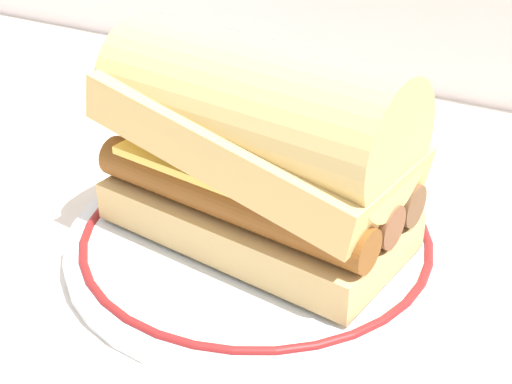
% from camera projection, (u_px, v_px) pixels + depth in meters
% --- Properties ---
extents(ground_plane, '(1.50, 1.50, 0.00)m').
position_uv_depth(ground_plane, '(199.00, 261.00, 0.49)').
color(ground_plane, silver).
extents(plate, '(0.25, 0.25, 0.01)m').
position_uv_depth(plate, '(256.00, 240.00, 0.50)').
color(plate, white).
rests_on(plate, ground_plane).
extents(sausage_sandwich, '(0.21, 0.12, 0.13)m').
position_uv_depth(sausage_sandwich, '(256.00, 144.00, 0.46)').
color(sausage_sandwich, '#DCB671').
rests_on(sausage_sandwich, plate).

